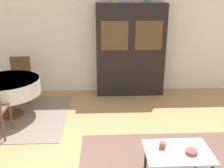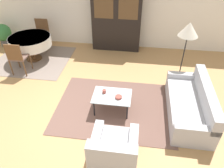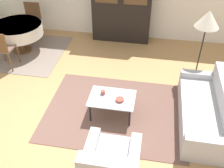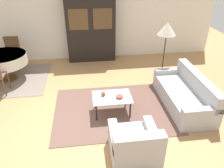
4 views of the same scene
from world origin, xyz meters
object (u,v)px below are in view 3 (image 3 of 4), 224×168
at_px(display_cabinet, 122,3).
at_px(dining_chair_near, 2,47).
at_px(dining_chair_far, 32,18).
at_px(coffee_table, 112,100).
at_px(floor_lamp, 208,21).
at_px(cup, 103,92).
at_px(armchair, 111,164).
at_px(dining_table, 18,30).
at_px(couch, 207,111).
at_px(bowl, 120,100).

xyz_separation_m(display_cabinet, dining_chair_near, (-2.51, -1.96, -0.49)).
relative_size(dining_chair_near, dining_chair_far, 1.00).
height_order(coffee_table, floor_lamp, floor_lamp).
bearing_deg(display_cabinet, cup, -88.11).
relative_size(armchair, cup, 9.94).
relative_size(armchair, dining_table, 0.67).
height_order(couch, coffee_table, couch).
bearing_deg(display_cabinet, armchair, -83.49).
relative_size(dining_chair_far, cup, 11.35).
xyz_separation_m(display_cabinet, cup, (0.10, -3.03, -0.59)).
distance_m(couch, dining_chair_near, 4.67).
height_order(armchair, bowl, armchair).
bearing_deg(dining_chair_near, dining_chair_far, 90.00).
xyz_separation_m(dining_table, cup, (2.61, -1.92, -0.14)).
bearing_deg(floor_lamp, cup, -142.48).
bearing_deg(couch, cup, 90.71).
bearing_deg(couch, dining_table, 67.38).
relative_size(dining_table, dining_chair_near, 1.30).
xyz_separation_m(armchair, cup, (-0.41, 1.40, 0.19)).
height_order(display_cabinet, dining_chair_near, display_cabinet).
height_order(dining_table, cup, dining_table).
bearing_deg(dining_chair_near, armchair, -39.35).
relative_size(couch, floor_lamp, 1.19).
distance_m(couch, dining_chair_far, 5.31).
relative_size(display_cabinet, dining_table, 1.69).
bearing_deg(cup, armchair, -73.80).
distance_m(dining_table, floor_lamp, 4.56).
xyz_separation_m(dining_chair_near, bowl, (2.95, -1.21, -0.12)).
xyz_separation_m(dining_table, floor_lamp, (4.46, -0.50, 0.81)).
distance_m(dining_chair_near, floor_lamp, 4.55).
relative_size(dining_chair_near, floor_lamp, 0.59).
bearing_deg(dining_chair_near, coffee_table, -22.28).
height_order(display_cabinet, dining_chair_far, display_cabinet).
bearing_deg(armchair, bowl, 92.91).
relative_size(armchair, bowl, 5.57).
bearing_deg(dining_chair_far, dining_table, 90.00).
bearing_deg(dining_chair_far, display_cabinet, -173.79).
bearing_deg(armchair, floor_lamp, 62.86).
distance_m(dining_table, dining_chair_far, 0.85).
relative_size(armchair, display_cabinet, 0.40).
xyz_separation_m(armchair, coffee_table, (-0.22, 1.32, 0.10)).
bearing_deg(armchair, dining_table, 132.27).
relative_size(dining_table, dining_chair_far, 1.30).
distance_m(coffee_table, display_cabinet, 3.19).
distance_m(couch, cup, 1.95).
bearing_deg(dining_chair_far, dining_chair_near, 90.00).
height_order(cup, bowl, cup).
distance_m(armchair, dining_chair_near, 3.91).
bearing_deg(cup, dining_chair_near, 157.63).
bearing_deg(dining_chair_near, floor_lamp, 4.47).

